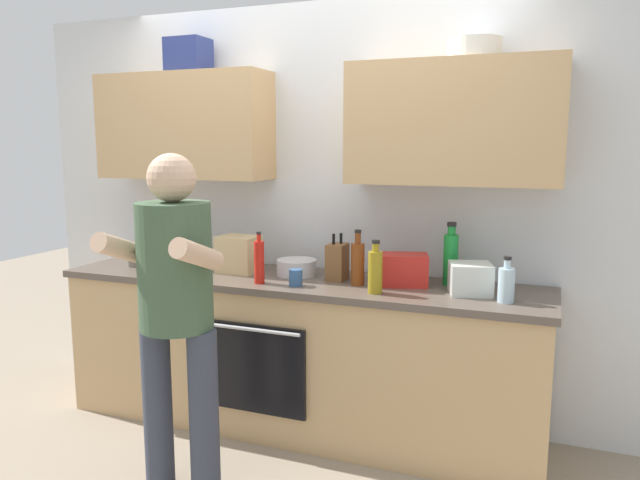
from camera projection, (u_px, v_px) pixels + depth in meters
The scene contains 18 objects.
ground_plane at pixel (297, 425), 3.62m from camera, with size 12.00×12.00×0.00m, color gray.
back_wall_unit at pixel (314, 173), 3.64m from camera, with size 4.00×0.38×2.50m.
counter at pixel (297, 353), 3.55m from camera, with size 2.84×0.67×0.90m.
person_standing at pixel (175, 299), 2.78m from camera, with size 0.49×0.45×1.63m.
bottle_hotsauce at pixel (259, 261), 3.34m from camera, with size 0.06×0.06×0.29m.
bottle_water at pixel (506, 284), 2.94m from camera, with size 0.08×0.08×0.23m.
bottle_soda at pixel (451, 258), 3.30m from camera, with size 0.08×0.08×0.35m.
bottle_wine at pixel (175, 244), 3.86m from camera, with size 0.06×0.06×0.32m.
bottle_vinegar at pixel (358, 262), 3.31m from camera, with size 0.07×0.07×0.30m.
bottle_oil at pixel (375, 271), 3.12m from camera, with size 0.08×0.08×0.28m.
cup_stoneware at pixel (134, 260), 3.81m from camera, with size 0.07×0.07×0.09m, color slate.
cup_ceramic at pixel (165, 253), 4.02m from camera, with size 0.08×0.08×0.10m, color #BF4C47.
cup_tea at pixel (296, 278), 3.29m from camera, with size 0.07×0.07×0.09m, color #33598C.
mixing_bowl at pixel (297, 267), 3.56m from camera, with size 0.23×0.23×0.09m, color silver.
knife_block at pixel (337, 262), 3.43m from camera, with size 0.10×0.14×0.27m.
grocery_bag_crisps at pixel (404, 270), 3.30m from camera, with size 0.25×0.17×0.17m, color red.
grocery_bag_bread at pixel (239, 254), 3.63m from camera, with size 0.23×0.19×0.22m, color tan.
grocery_bag_produce at pixel (470, 279), 3.11m from camera, with size 0.21×0.20×0.16m, color silver.
Camera 1 is at (1.36, -3.12, 1.67)m, focal length 33.94 mm.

